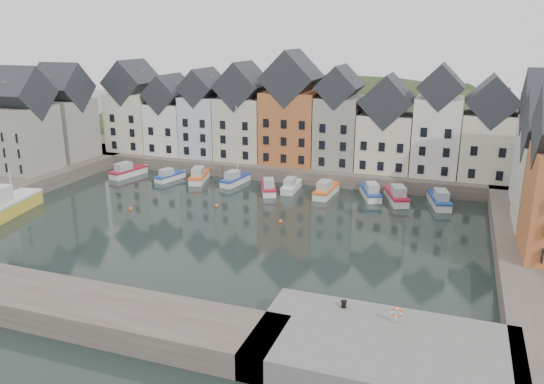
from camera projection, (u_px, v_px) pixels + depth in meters
The scene contains 21 objects.
ground at pixel (218, 231), 61.86m from camera, with size 260.00×260.00×0.00m, color black.
far_quay at pixel (294, 165), 88.64m from camera, with size 90.00×16.00×2.00m, color brown.
near_quay at pixel (384, 353), 36.46m from camera, with size 18.00×10.00×2.00m, color #60605E.
near_wall at pixel (0, 293), 44.93m from camera, with size 50.00×6.00×2.00m, color brown.
hillside at pixel (328, 221), 117.54m from camera, with size 153.60×70.40×64.00m.
far_terrace at pixel (311, 121), 83.54m from camera, with size 72.37×8.16×17.78m.
left_terrace at pixel (45, 121), 83.05m from camera, with size 7.65×17.00×15.69m.
mooring_buoys at pixel (207, 212), 67.91m from camera, with size 20.50×5.50×0.50m.
boat_a at pixel (127, 171), 85.22m from camera, with size 3.45×7.00×2.58m.
boat_b at pixel (170, 176), 82.94m from camera, with size 2.99×5.78×2.12m.
boat_c at pixel (199, 176), 82.39m from camera, with size 3.66×7.03×2.58m.
boat_d at pixel (235, 179), 80.74m from camera, with size 2.81×6.49×12.00m.
boat_e at pixel (268, 188), 76.51m from camera, with size 4.25×6.53×2.41m.
boat_f at pixel (291, 186), 77.34m from camera, with size 2.17×6.06×2.29m.
boat_g at pixel (326, 190), 74.95m from camera, with size 2.46×6.78×2.56m.
boat_h at pixel (371, 192), 74.08m from camera, with size 4.21×6.81×2.50m.
boat_i at pixel (397, 196), 72.27m from camera, with size 4.35×7.29×2.68m.
boat_j at pixel (439, 200), 70.57m from camera, with size 3.69×7.06×2.59m.
large_vessel at pixel (0, 206), 65.81m from camera, with size 5.39×12.45×6.28m.
mooring_bollard at pixel (344, 304), 40.40m from camera, with size 0.48×0.48×0.56m.
life_ring_post at pixel (397, 313), 38.00m from camera, with size 0.80×0.17×1.30m.
Camera 1 is at (25.37, -52.48, 22.10)m, focal length 35.00 mm.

